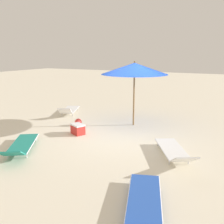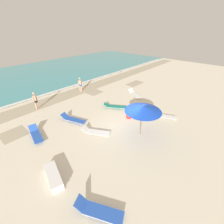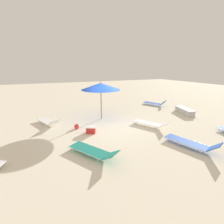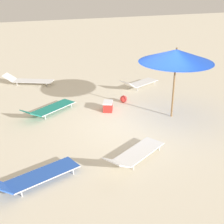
% 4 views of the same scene
% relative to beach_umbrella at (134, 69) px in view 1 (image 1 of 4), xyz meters
% --- Properties ---
extents(ground_plane, '(60.00, 60.00, 0.16)m').
position_rel_beach_umbrella_xyz_m(ground_plane, '(-0.18, 1.26, -2.33)').
color(ground_plane, beige).
extents(beach_umbrella, '(2.58, 2.58, 2.54)m').
position_rel_beach_umbrella_xyz_m(beach_umbrella, '(0.00, 0.00, 0.00)').
color(beach_umbrella, olive).
rests_on(beach_umbrella, ground_plane).
extents(sun_lounger_beside_umbrella, '(1.60, 2.17, 0.48)m').
position_rel_beach_umbrella_xyz_m(sun_lounger_beside_umbrella, '(-2.26, 2.52, -2.04)').
color(sun_lounger_beside_umbrella, white).
rests_on(sun_lounger_beside_umbrella, ground_plane).
extents(sun_lounger_near_water_left, '(1.39, 2.13, 0.50)m').
position_rel_beach_umbrella_xyz_m(sun_lounger_near_water_left, '(3.42, -0.31, -2.04)').
color(sun_lounger_near_water_left, white).
rests_on(sun_lounger_near_water_left, ground_plane).
extents(sun_lounger_near_water_right, '(1.72, 2.21, 0.47)m').
position_rel_beach_umbrella_xyz_m(sun_lounger_near_water_right, '(1.84, 4.15, -2.04)').
color(sun_lounger_near_water_right, '#1E8475').
rests_on(sun_lounger_near_water_right, ground_plane).
extents(sun_lounger_mid_beach_pair_a, '(1.29, 2.32, 0.56)m').
position_rel_beach_umbrella_xyz_m(sun_lounger_mid_beach_pair_a, '(-2.37, 5.27, -2.04)').
color(sun_lounger_mid_beach_pair_a, blue).
rests_on(sun_lounger_mid_beach_pair_a, ground_plane).
extents(beach_ball, '(0.29, 0.29, 0.29)m').
position_rel_beach_umbrella_xyz_m(beach_ball, '(1.93, 1.10, -2.10)').
color(beach_ball, red).
rests_on(beach_ball, ground_plane).
extents(cooler_box, '(0.60, 0.53, 0.37)m').
position_rel_beach_umbrella_xyz_m(cooler_box, '(1.32, 2.00, -2.06)').
color(cooler_box, red).
rests_on(cooler_box, ground_plane).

